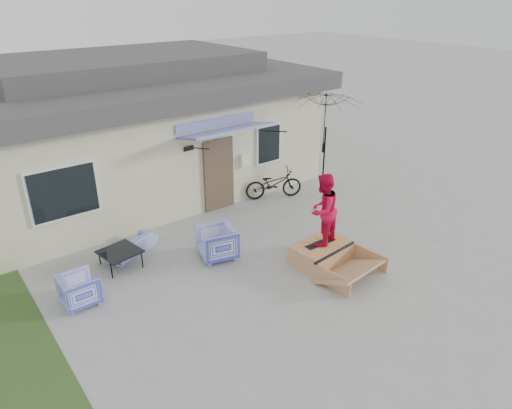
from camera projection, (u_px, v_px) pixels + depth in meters
ground at (296, 292)px, 9.92m from camera, size 90.00×90.00×0.00m
grass_strip at (9, 343)px, 8.51m from camera, size 1.40×8.00×0.01m
house at (130, 123)px, 14.86m from camera, size 10.80×8.49×4.10m
loveseat at (132, 242)px, 11.33m from camera, size 1.37×0.91×0.52m
armchair_left at (79, 288)px, 9.44m from camera, size 0.67×0.71×0.73m
armchair_right at (217, 241)px, 11.04m from camera, size 0.95×0.99×0.85m
coffee_table at (121, 258)px, 10.77m from camera, size 0.94×0.94×0.40m
bicycle at (274, 181)px, 14.13m from camera, size 1.84×1.26×1.11m
patio_umbrella at (325, 139)px, 13.99m from camera, size 2.50×2.40×2.20m
skate_ramp at (321, 253)px, 10.96m from camera, size 1.51×1.92×0.45m
skateboard at (321, 243)px, 10.88m from camera, size 0.82×0.22×0.05m
skater at (323, 209)px, 10.51m from camera, size 0.98×0.84×1.70m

